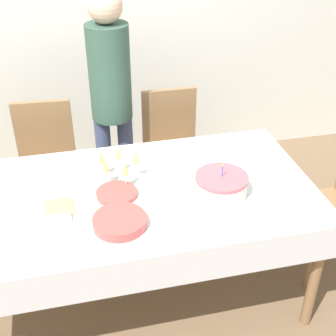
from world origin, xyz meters
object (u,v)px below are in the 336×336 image
object	(u,v)px
dining_chair_far_right	(172,149)
birthday_cake	(221,185)
plate_stack_dessert	(117,194)
plate_stack_main	(120,222)
champagne_tray	(117,168)
person_standing	(111,90)
dining_chair_far_left	(47,164)

from	to	relation	value
dining_chair_far_right	birthday_cake	distance (m)	1.01
dining_chair_far_right	plate_stack_dessert	size ratio (longest dim) A/B	4.29
dining_chair_far_right	plate_stack_main	world-z (taller)	dining_chair_far_right
champagne_tray	person_standing	world-z (taller)	person_standing
champagne_tray	person_standing	bearing A→B (deg)	84.70
birthday_cake	champagne_tray	size ratio (longest dim) A/B	0.94
dining_chair_far_left	person_standing	bearing A→B (deg)	4.74
dining_chair_far_right	champagne_tray	bearing A→B (deg)	-124.66
birthday_cake	plate_stack_dessert	xyz separation A→B (m)	(-0.55, 0.10, -0.04)
plate_stack_main	champagne_tray	bearing A→B (deg)	83.19
person_standing	plate_stack_main	bearing A→B (deg)	-95.83
birthday_cake	plate_stack_main	xyz separation A→B (m)	(-0.57, -0.15, -0.03)
plate_stack_main	person_standing	size ratio (longest dim) A/B	0.16
champagne_tray	person_standing	distance (m)	0.76
plate_stack_main	person_standing	distance (m)	1.17
dining_chair_far_left	plate_stack_dessert	world-z (taller)	dining_chair_far_left
champagne_tray	plate_stack_main	distance (m)	0.41
plate_stack_dessert	person_standing	size ratio (longest dim) A/B	0.13
birthday_cake	plate_stack_dessert	world-z (taller)	birthday_cake
plate_stack_main	person_standing	world-z (taller)	person_standing
birthday_cake	person_standing	world-z (taller)	person_standing
plate_stack_dessert	dining_chair_far_left	bearing A→B (deg)	114.33
dining_chair_far_right	champagne_tray	distance (m)	0.92
dining_chair_far_right	plate_stack_main	bearing A→B (deg)	-115.76
plate_stack_main	plate_stack_dessert	bearing A→B (deg)	85.57
champagne_tray	plate_stack_main	xyz separation A→B (m)	(-0.05, -0.41, -0.06)
birthday_cake	champagne_tray	xyz separation A→B (m)	(-0.52, 0.26, 0.03)
birthday_cake	person_standing	size ratio (longest dim) A/B	0.17
dining_chair_far_right	person_standing	world-z (taller)	person_standing
dining_chair_far_right	champagne_tray	world-z (taller)	champagne_tray
plate_stack_main	plate_stack_dessert	xyz separation A→B (m)	(0.02, 0.25, -0.01)
dining_chair_far_left	champagne_tray	xyz separation A→B (m)	(0.42, -0.70, 0.34)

